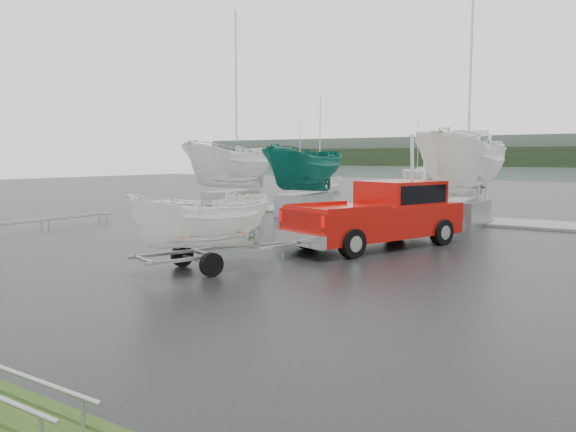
{
  "coord_description": "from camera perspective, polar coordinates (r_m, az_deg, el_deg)",
  "views": [
    {
      "loc": [
        12.25,
        -12.91,
        2.94
      ],
      "look_at": [
        3.19,
        0.94,
        1.2
      ],
      "focal_mm": 35.0,
      "sensor_mm": 36.0,
      "label": 1
    }
  ],
  "objects": [
    {
      "name": "keelboat_2",
      "position": [
        24.9,
        17.61,
        9.39
      ],
      "size": [
        2.85,
        3.2,
        11.03
      ],
      "color": "gray",
      "rests_on": "ground"
    },
    {
      "name": "trailer_hitched",
      "position": [
        14.56,
        -8.77,
        4.25
      ],
      "size": [
        2.33,
        3.79,
        4.62
      ],
      "rotation": [
        0.0,
        0.0,
        -0.35
      ],
      "color": "gray",
      "rests_on": "ground"
    },
    {
      "name": "moored_boat_0",
      "position": [
        47.43,
        3.24,
        2.44
      ],
      "size": [
        2.41,
        2.46,
        10.91
      ],
      "rotation": [
        0.0,
        0.0,
        6.18
      ],
      "color": "silver",
      "rests_on": "ground"
    },
    {
      "name": "keelboat_0",
      "position": [
        30.78,
        -5.83,
        8.24
      ],
      "size": [
        2.61,
        3.2,
        10.79
      ],
      "color": "gray",
      "rests_on": "ground"
    },
    {
      "name": "dock",
      "position": [
        28.81,
        7.84,
        0.19
      ],
      "size": [
        30.0,
        3.0,
        0.12
      ],
      "primitive_type": "cube",
      "color": "gray",
      "rests_on": "ground"
    },
    {
      "name": "lake",
      "position": [
        113.61,
        27.05,
        3.86
      ],
      "size": [
        300.0,
        300.0,
        0.0
      ],
      "primitive_type": "plane",
      "color": "gray",
      "rests_on": "ground"
    },
    {
      "name": "boat_hoist",
      "position": [
        27.11,
        16.15,
        5.19
      ],
      "size": [
        3.3,
        2.18,
        4.12
      ],
      "color": "silver",
      "rests_on": "ground"
    },
    {
      "name": "moored_boat_4",
      "position": [
        74.42,
        1.24,
        3.74
      ],
      "size": [
        3.65,
        3.64,
        11.41
      ],
      "rotation": [
        0.0,
        0.0,
        4.06
      ],
      "color": "silver",
      "rests_on": "ground"
    },
    {
      "name": "pickup_truck",
      "position": [
        18.81,
        9.72,
        0.36
      ],
      "size": [
        4.23,
        6.81,
        2.14
      ],
      "rotation": [
        0.0,
        0.0,
        -0.35
      ],
      "color": "#9B0D08",
      "rests_on": "ground"
    },
    {
      "name": "ground_plane",
      "position": [
        18.04,
        -10.2,
        -3.47
      ],
      "size": [
        120.0,
        120.0,
        0.0
      ],
      "primitive_type": "plane",
      "color": "black",
      "rests_on": "ground"
    },
    {
      "name": "mast_rack_0",
      "position": [
        25.53,
        -23.48,
        -0.32
      ],
      "size": [
        0.56,
        6.5,
        0.06
      ],
      "rotation": [
        0.0,
        0.0,
        1.57
      ],
      "color": "gray",
      "rests_on": "ground"
    },
    {
      "name": "moored_boat_1",
      "position": [
        73.57,
        12.98,
        3.56
      ],
      "size": [
        2.73,
        2.8,
        11.56
      ],
      "rotation": [
        0.0,
        0.0,
        3.12
      ],
      "color": "silver",
      "rests_on": "ground"
    },
    {
      "name": "keelboat_1",
      "position": [
        28.29,
        1.71,
        7.62
      ],
      "size": [
        2.36,
        3.2,
        7.38
      ],
      "color": "gray",
      "rests_on": "ground"
    }
  ]
}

